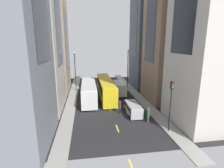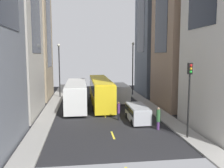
% 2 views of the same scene
% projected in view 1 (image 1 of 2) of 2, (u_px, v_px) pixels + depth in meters
% --- Properties ---
extents(ground_plane, '(38.78, 38.78, 0.00)m').
position_uv_depth(ground_plane, '(105.00, 96.00, 35.38)').
color(ground_plane, black).
extents(sidewalk_west, '(1.81, 44.00, 0.15)m').
position_uv_depth(sidewalk_west, '(73.00, 97.00, 34.43)').
color(sidewalk_west, gray).
rests_on(sidewalk_west, ground).
extents(sidewalk_east, '(1.81, 44.00, 0.15)m').
position_uv_depth(sidewalk_east, '(136.00, 94.00, 36.29)').
color(sidewalk_east, gray).
rests_on(sidewalk_east, ground).
extents(lane_stripe_0, '(0.16, 2.00, 0.01)m').
position_uv_depth(lane_stripe_0, '(131.00, 166.00, 15.16)').
color(lane_stripe_0, yellow).
rests_on(lane_stripe_0, ground).
extents(lane_stripe_1, '(0.16, 2.00, 0.01)m').
position_uv_depth(lane_stripe_1, '(117.00, 128.00, 21.90)').
color(lane_stripe_1, yellow).
rests_on(lane_stripe_1, ground).
extents(lane_stripe_2, '(0.16, 2.00, 0.01)m').
position_uv_depth(lane_stripe_2, '(110.00, 108.00, 28.64)').
color(lane_stripe_2, yellow).
rests_on(lane_stripe_2, ground).
extents(lane_stripe_3, '(0.16, 2.00, 0.01)m').
position_uv_depth(lane_stripe_3, '(105.00, 96.00, 35.38)').
color(lane_stripe_3, yellow).
rests_on(lane_stripe_3, ground).
extents(lane_stripe_4, '(0.16, 2.00, 0.01)m').
position_uv_depth(lane_stripe_4, '(102.00, 87.00, 42.12)').
color(lane_stripe_4, yellow).
rests_on(lane_stripe_4, ground).
extents(lane_stripe_5, '(0.16, 2.00, 0.01)m').
position_uv_depth(lane_stripe_5, '(100.00, 81.00, 48.85)').
color(lane_stripe_5, yellow).
rests_on(lane_stripe_5, ground).
extents(lane_stripe_6, '(0.16, 2.00, 0.01)m').
position_uv_depth(lane_stripe_6, '(98.00, 77.00, 55.59)').
color(lane_stripe_6, yellow).
rests_on(lane_stripe_6, ground).
extents(building_west_1, '(8.52, 9.64, 31.64)m').
position_uv_depth(building_west_1, '(26.00, 5.00, 24.80)').
color(building_west_1, '#B7B2A8').
rests_on(building_west_1, ground).
extents(building_west_2, '(6.17, 8.88, 22.39)m').
position_uv_depth(building_west_2, '(52.00, 40.00, 36.59)').
color(building_west_2, tan).
rests_on(building_west_2, ground).
extents(building_east_1, '(10.01, 8.49, 32.05)m').
position_uv_depth(building_east_1, '(179.00, 10.00, 29.94)').
color(building_east_1, '#937760').
rests_on(building_east_1, ground).
extents(building_east_2, '(7.39, 8.67, 32.81)m').
position_uv_depth(building_east_2, '(150.00, 17.00, 39.86)').
color(building_east_2, '#4C5666').
rests_on(building_east_2, ground).
extents(city_bus_white, '(2.81, 11.43, 3.35)m').
position_uv_depth(city_bus_white, '(89.00, 90.00, 32.07)').
color(city_bus_white, silver).
rests_on(city_bus_white, ground).
extents(streetcar_yellow, '(2.70, 14.40, 3.59)m').
position_uv_depth(streetcar_yellow, '(106.00, 87.00, 34.25)').
color(streetcar_yellow, yellow).
rests_on(streetcar_yellow, ground).
extents(delivery_van_white, '(2.25, 5.68, 2.58)m').
position_uv_depth(delivery_van_white, '(119.00, 87.00, 36.24)').
color(delivery_van_white, white).
rests_on(delivery_van_white, ground).
extents(car_silver_0, '(1.96, 4.50, 1.71)m').
position_uv_depth(car_silver_0, '(133.00, 108.00, 25.90)').
color(car_silver_0, '#B7BABF').
rests_on(car_silver_0, ground).
extents(pedestrian_waiting_curb, '(0.28, 0.28, 1.99)m').
position_uv_depth(pedestrian_waiting_curb, '(120.00, 107.00, 26.38)').
color(pedestrian_waiting_curb, black).
rests_on(pedestrian_waiting_curb, ground).
extents(pedestrian_crossing_mid, '(0.35, 0.35, 2.11)m').
position_uv_depth(pedestrian_crossing_mid, '(148.00, 115.00, 23.27)').
color(pedestrian_crossing_mid, '#593372').
rests_on(pedestrian_crossing_mid, ground).
extents(traffic_light_near_corner, '(0.32, 0.44, 6.14)m').
position_uv_depth(traffic_light_near_corner, '(171.00, 97.00, 20.05)').
color(traffic_light_near_corner, black).
rests_on(traffic_light_near_corner, ground).
extents(streetlamp_near, '(0.44, 0.44, 8.88)m').
position_uv_depth(streetlamp_near, '(128.00, 65.00, 40.80)').
color(streetlamp_near, black).
rests_on(streetlamp_near, ground).
extents(streetlamp_far, '(0.44, 0.44, 8.52)m').
position_uv_depth(streetlamp_far, '(75.00, 67.00, 38.33)').
color(streetlamp_far, black).
rests_on(streetlamp_far, ground).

